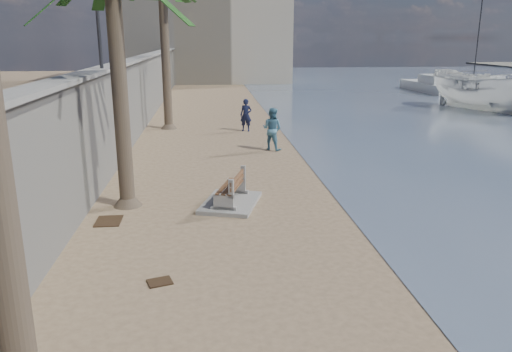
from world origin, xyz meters
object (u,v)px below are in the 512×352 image
person_a (246,113)px  bench_far (230,192)px  yacht_far (429,88)px  sailboat_west (473,79)px  person_b (272,127)px  boat_cruiser (486,89)px

person_a → bench_far: bearing=-78.6°
yacht_far → sailboat_west: 11.98m
person_a → person_b: size_ratio=0.94×
person_a → person_b: 4.57m
boat_cruiser → bench_far: bearing=-158.0°
person_a → yacht_far: bearing=63.3°
yacht_far → person_a: bearing=132.7°
bench_far → person_a: 11.63m
boat_cruiser → sailboat_west: sailboat_west is taller
bench_far → person_b: 7.36m
yacht_far → boat_cruiser: bearing=169.7°
person_b → boat_cruiser: size_ratio=0.54×
bench_far → boat_cruiser: boat_cruiser is taller
person_b → yacht_far: person_b is taller
person_a → yacht_far: (17.59, 17.80, -0.58)m
person_b → bench_far: bearing=106.3°
boat_cruiser → yacht_far: bearing=59.2°
person_b → yacht_far: size_ratio=0.26×
person_a → boat_cruiser: 17.01m
person_b → sailboat_west: sailboat_west is taller
bench_far → person_b: (2.08, 7.04, 0.61)m
bench_far → boat_cruiser: bearing=45.1°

